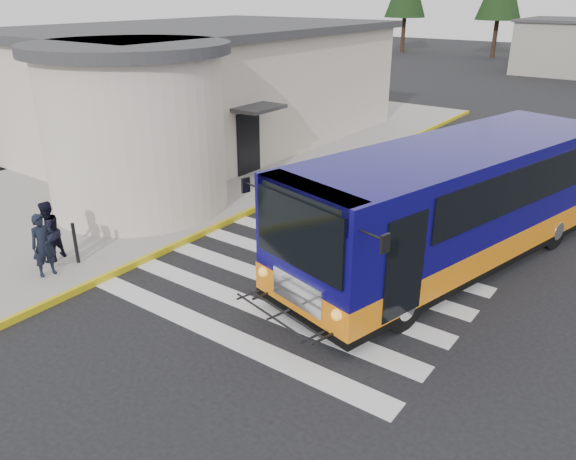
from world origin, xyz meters
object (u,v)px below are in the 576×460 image
Objects in this scene: pedestrian_b at (48,232)px; transit_bus at (452,209)px; pedestrian_a at (43,245)px; bollard at (75,243)px.

transit_bus is at bearing 113.87° from pedestrian_b.
pedestrian_b is (-0.62, 0.50, 0.01)m from pedestrian_a.
pedestrian_b is at bearing -128.74° from transit_bus.
bollard is (0.02, 0.79, -0.23)m from pedestrian_a.
pedestrian_a is 0.79m from pedestrian_b.
transit_bus is 9.76m from pedestrian_b.
transit_bus is 9.10m from bollard.
bollard is (0.64, 0.29, -0.24)m from pedestrian_b.
pedestrian_b is at bearing -155.56° from bollard.
pedestrian_b reaches higher than pedestrian_a.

